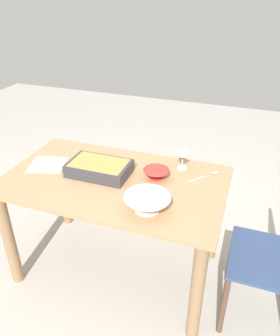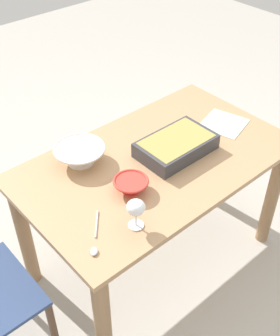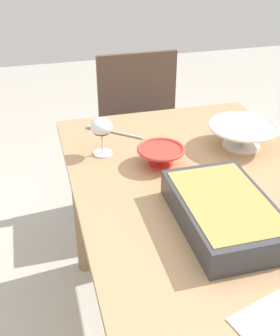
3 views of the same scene
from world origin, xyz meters
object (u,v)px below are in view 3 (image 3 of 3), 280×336
casserole_dish (224,211)px  dining_table (211,238)px  chair (143,130)px  wine_glass (102,129)px  serving_spoon (104,129)px  mixing_bowl (242,134)px  small_bowl (161,155)px

casserole_dish → dining_table: bearing=-12.5°
dining_table → chair: (1.06, -0.06, -0.12)m
chair → casserole_dish: bearing=175.8°
wine_glass → serving_spoon: size_ratio=0.70×
dining_table → mixing_bowl: mixing_bowl is taller
mixing_bowl → small_bowl: bearing=98.8°
casserole_dish → small_bowl: (0.36, 0.07, -0.01)m
dining_table → chair: size_ratio=1.57×
dining_table → small_bowl: size_ratio=8.44×
wine_glass → casserole_dish: wine_glass is taller
mixing_bowl → serving_spoon: bearing=61.0°
dining_table → chair: bearing=-3.2°
casserole_dish → serving_spoon: casserole_dish is taller
dining_table → wine_glass: size_ratio=9.82×
small_bowl → serving_spoon: size_ratio=0.82×
casserole_dish → serving_spoon: size_ratio=1.94×
wine_glass → mixing_bowl: (-0.07, -0.51, -0.05)m
chair → small_bowl: (-0.81, 0.16, 0.31)m
dining_table → wine_glass: wine_glass is taller
dining_table → casserole_dish: size_ratio=3.56×
mixing_bowl → serving_spoon: size_ratio=1.27×
chair → wine_glass: size_ratio=6.26×
chair → small_bowl: bearing=169.1°
dining_table → serving_spoon: size_ratio=6.89×
wine_glass → mixing_bowl: 0.52m
chair → mixing_bowl: bearing=-167.1°
small_bowl → serving_spoon: small_bowl is taller
chair → casserole_dish: size_ratio=2.27×
wine_glass → small_bowl: wine_glass is taller
serving_spoon → small_bowl: bearing=-155.7°
dining_table → casserole_dish: casserole_dish is taller
chair → casserole_dish: (-1.18, 0.09, 0.32)m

